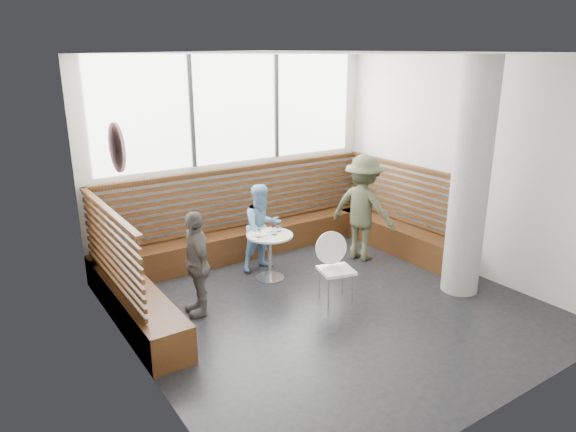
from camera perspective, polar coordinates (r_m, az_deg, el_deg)
room at (r=6.35m, az=5.01°, el=2.96°), size 5.00×5.00×3.20m
booth at (r=8.09m, az=-3.05°, el=-2.65°), size 5.00×2.50×1.44m
concrete_column at (r=7.25m, az=19.60°, el=3.82°), size 0.50×0.50×3.20m
wall_art at (r=5.43m, az=-18.50°, el=7.22°), size 0.03×0.50×0.50m
cafe_table at (r=7.52m, az=-2.03°, el=-3.47°), size 0.68×0.68×0.70m
cafe_chair at (r=6.87m, az=5.02°, el=-5.15°), size 0.45×0.44×0.94m
adult_man at (r=8.27m, az=8.36°, el=0.88°), size 0.97×1.25×1.70m
child_back at (r=7.81m, az=-2.89°, el=-1.30°), size 0.67×0.53×1.35m
child_left at (r=6.57m, az=-10.14°, el=-5.18°), size 0.45×0.84×1.37m
plate_near at (r=7.45m, az=-3.18°, el=-2.04°), size 0.22×0.22×0.02m
plate_far at (r=7.61m, az=-2.31°, el=-1.59°), size 0.20×0.20×0.01m
glass_left at (r=7.33m, az=-3.33°, el=-1.96°), size 0.07×0.07×0.11m
glass_mid at (r=7.44m, az=-1.55°, el=-1.60°), size 0.08×0.08×0.12m
glass_right at (r=7.57m, az=-1.05°, el=-1.29°), size 0.07×0.07×0.11m
menu_card at (r=7.36m, az=-0.73°, el=-2.28°), size 0.25×0.21×0.00m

